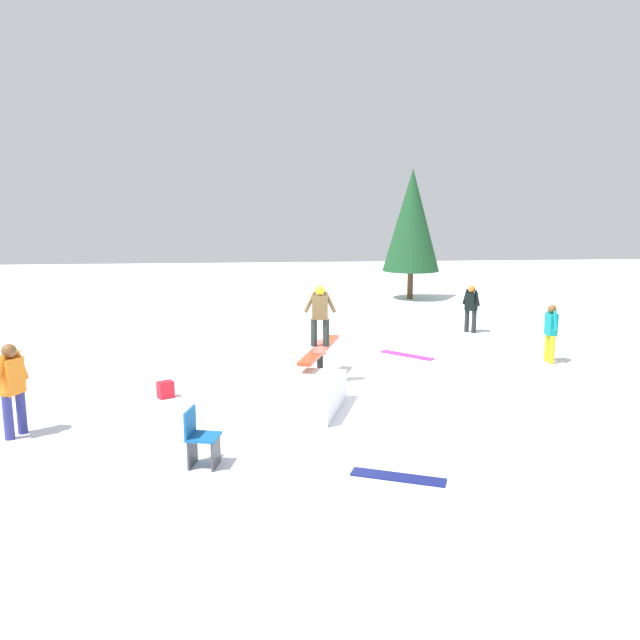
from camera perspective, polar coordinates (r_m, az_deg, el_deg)
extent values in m
plane|color=white|center=(13.63, 0.00, -5.87)|extent=(60.00, 60.00, 0.00)
cylinder|color=black|center=(13.54, 0.00, -4.37)|extent=(0.14, 0.14, 0.74)
cube|color=#A53F1E|center=(13.44, 0.00, -2.69)|extent=(2.70, 1.16, 0.08)
cube|color=white|center=(11.93, -1.93, -6.81)|extent=(2.19, 2.00, 0.58)
cube|color=#E65C4F|center=(13.42, 0.00, -2.46)|extent=(1.35, 0.43, 0.03)
cylinder|color=#26312C|center=(13.36, 0.56, -1.17)|extent=(0.14, 0.14, 0.59)
cylinder|color=#26312C|center=(13.36, -0.56, -1.17)|extent=(0.14, 0.14, 0.59)
cube|color=brown|center=(13.26, 0.00, 1.17)|extent=(0.24, 0.36, 0.52)
cylinder|color=brown|center=(13.24, 0.91, 1.67)|extent=(0.12, 0.29, 0.48)
cylinder|color=brown|center=(13.25, -0.91, 1.67)|extent=(0.12, 0.29, 0.48)
sphere|color=yellow|center=(13.21, 0.00, 2.74)|extent=(0.22, 0.22, 0.22)
cylinder|color=yellow|center=(16.51, 20.06, -2.38)|extent=(0.14, 0.14, 0.70)
cylinder|color=yellow|center=(16.29, 20.44, -2.58)|extent=(0.14, 0.14, 0.70)
cube|color=#0E8C8B|center=(16.28, 20.39, -0.35)|extent=(0.33, 0.20, 0.54)
cylinder|color=#0E8C8B|center=(16.44, 20.11, 0.19)|extent=(0.19, 0.08, 0.48)
cylinder|color=#0E8C8B|center=(16.08, 20.73, -0.06)|extent=(0.19, 0.08, 0.48)
sphere|color=brown|center=(16.22, 20.47, 0.95)|extent=(0.21, 0.21, 0.21)
cylinder|color=navy|center=(11.62, -26.61, -8.00)|extent=(0.16, 0.16, 0.74)
cylinder|color=navy|center=(11.82, -25.63, -7.62)|extent=(0.16, 0.16, 0.74)
cube|color=orange|center=(11.54, -26.38, -4.61)|extent=(0.44, 0.36, 0.61)
cylinder|color=orange|center=(11.34, -27.25, -4.22)|extent=(0.27, 0.19, 0.55)
cylinder|color=orange|center=(11.67, -25.65, -3.70)|extent=(0.27, 0.19, 0.55)
sphere|color=brown|center=(11.44, -26.55, -2.56)|extent=(0.24, 0.24, 0.24)
cylinder|color=#202427|center=(19.53, 13.90, -0.18)|extent=(0.14, 0.14, 0.69)
cylinder|color=#202427|center=(19.68, 13.27, -0.07)|extent=(0.14, 0.14, 0.69)
cube|color=black|center=(19.50, 13.66, 1.66)|extent=(0.39, 0.36, 0.55)
cylinder|color=black|center=(19.37, 14.18, 1.94)|extent=(0.23, 0.19, 0.49)
cylinder|color=black|center=(19.61, 13.18, 2.09)|extent=(0.23, 0.19, 0.49)
sphere|color=orange|center=(19.45, 13.71, 2.77)|extent=(0.22, 0.22, 0.22)
cube|color=navy|center=(9.22, 7.14, -14.06)|extent=(0.79, 1.35, 0.02)
cube|color=#BF2BA3|center=(16.32, 7.95, -3.21)|extent=(1.27, 1.26, 0.02)
cube|color=#3F3F44|center=(9.55, -9.51, -11.89)|extent=(0.39, 0.12, 0.44)
cube|color=#3F3F44|center=(9.66, -11.59, -11.69)|extent=(0.39, 0.12, 0.44)
cube|color=#135B9B|center=(9.51, -10.60, -10.45)|extent=(0.53, 0.53, 0.04)
cube|color=#135B9B|center=(9.50, -11.81, -9.11)|extent=(0.44, 0.14, 0.40)
cube|color=red|center=(13.02, -13.94, -6.19)|extent=(0.34, 0.37, 0.34)
cylinder|color=#4C331E|center=(26.27, 8.24, 3.20)|extent=(0.24, 0.24, 1.17)
cone|color=#194723|center=(26.08, 8.40, 9.01)|extent=(2.34, 2.34, 4.15)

